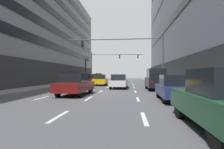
# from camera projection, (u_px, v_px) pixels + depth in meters

# --- Properties ---
(ground_plane) EXTENTS (120.00, 120.00, 0.00)m
(ground_plane) POSITION_uv_depth(u_px,v_px,m) (97.00, 94.00, 14.75)
(ground_plane) COLOR #515156
(sidewalk_left) EXTENTS (2.75, 80.00, 0.14)m
(sidewalk_left) POSITION_uv_depth(u_px,v_px,m) (8.00, 92.00, 15.50)
(sidewalk_left) COLOR gray
(sidewalk_left) RESTS_ON ground
(sidewalk_right) EXTENTS (2.75, 80.00, 0.14)m
(sidewalk_right) POSITION_uv_depth(u_px,v_px,m) (195.00, 94.00, 14.00)
(sidewalk_right) COLOR gray
(sidewalk_right) RESTS_ON ground
(lane_stripe_l1_s3) EXTENTS (0.16, 2.00, 0.01)m
(lane_stripe_l1_s3) POSITION_uv_depth(u_px,v_px,m) (42.00, 98.00, 12.07)
(lane_stripe_l1_s3) COLOR silver
(lane_stripe_l1_s3) RESTS_ON ground
(lane_stripe_l1_s4) EXTENTS (0.16, 2.00, 0.01)m
(lane_stripe_l1_s4) POSITION_uv_depth(u_px,v_px,m) (68.00, 91.00, 17.05)
(lane_stripe_l1_s4) COLOR silver
(lane_stripe_l1_s4) RESTS_ON ground
(lane_stripe_l1_s5) EXTENTS (0.16, 2.00, 0.01)m
(lane_stripe_l1_s5) POSITION_uv_depth(u_px,v_px,m) (82.00, 87.00, 22.02)
(lane_stripe_l1_s5) COLOR silver
(lane_stripe_l1_s5) RESTS_ON ground
(lane_stripe_l1_s6) EXTENTS (0.16, 2.00, 0.01)m
(lane_stripe_l1_s6) POSITION_uv_depth(u_px,v_px,m) (90.00, 85.00, 27.00)
(lane_stripe_l1_s6) COLOR silver
(lane_stripe_l1_s6) RESTS_ON ground
(lane_stripe_l1_s7) EXTENTS (0.16, 2.00, 0.01)m
(lane_stripe_l1_s7) POSITION_uv_depth(u_px,v_px,m) (97.00, 83.00, 31.98)
(lane_stripe_l1_s7) COLOR silver
(lane_stripe_l1_s7) RESTS_ON ground
(lane_stripe_l1_s8) EXTENTS (0.16, 2.00, 0.01)m
(lane_stripe_l1_s8) POSITION_uv_depth(u_px,v_px,m) (101.00, 82.00, 36.95)
(lane_stripe_l1_s8) COLOR silver
(lane_stripe_l1_s8) RESTS_ON ground
(lane_stripe_l1_s9) EXTENTS (0.16, 2.00, 0.01)m
(lane_stripe_l1_s9) POSITION_uv_depth(u_px,v_px,m) (104.00, 81.00, 41.93)
(lane_stripe_l1_s9) COLOR silver
(lane_stripe_l1_s9) RESTS_ON ground
(lane_stripe_l1_s10) EXTENTS (0.16, 2.00, 0.01)m
(lane_stripe_l1_s10) POSITION_uv_depth(u_px,v_px,m) (107.00, 80.00, 46.91)
(lane_stripe_l1_s10) COLOR silver
(lane_stripe_l1_s10) RESTS_ON ground
(lane_stripe_l2_s2) EXTENTS (0.16, 2.00, 0.01)m
(lane_stripe_l2_s2) POSITION_uv_depth(u_px,v_px,m) (59.00, 116.00, 6.79)
(lane_stripe_l2_s2) COLOR silver
(lane_stripe_l2_s2) RESTS_ON ground
(lane_stripe_l2_s3) EXTENTS (0.16, 2.00, 0.01)m
(lane_stripe_l2_s3) POSITION_uv_depth(u_px,v_px,m) (89.00, 98.00, 11.76)
(lane_stripe_l2_s3) COLOR silver
(lane_stripe_l2_s3) RESTS_ON ground
(lane_stripe_l2_s4) EXTENTS (0.16, 2.00, 0.01)m
(lane_stripe_l2_s4) POSITION_uv_depth(u_px,v_px,m) (101.00, 91.00, 16.74)
(lane_stripe_l2_s4) COLOR silver
(lane_stripe_l2_s4) RESTS_ON ground
(lane_stripe_l2_s5) EXTENTS (0.16, 2.00, 0.01)m
(lane_stripe_l2_s5) POSITION_uv_depth(u_px,v_px,m) (107.00, 87.00, 21.72)
(lane_stripe_l2_s5) COLOR silver
(lane_stripe_l2_s5) RESTS_ON ground
(lane_stripe_l2_s6) EXTENTS (0.16, 2.00, 0.01)m
(lane_stripe_l2_s6) POSITION_uv_depth(u_px,v_px,m) (112.00, 85.00, 26.69)
(lane_stripe_l2_s6) COLOR silver
(lane_stripe_l2_s6) RESTS_ON ground
(lane_stripe_l2_s7) EXTENTS (0.16, 2.00, 0.01)m
(lane_stripe_l2_s7) POSITION_uv_depth(u_px,v_px,m) (114.00, 83.00, 31.67)
(lane_stripe_l2_s7) COLOR silver
(lane_stripe_l2_s7) RESTS_ON ground
(lane_stripe_l2_s8) EXTENTS (0.16, 2.00, 0.01)m
(lane_stripe_l2_s8) POSITION_uv_depth(u_px,v_px,m) (116.00, 82.00, 36.64)
(lane_stripe_l2_s8) COLOR silver
(lane_stripe_l2_s8) RESTS_ON ground
(lane_stripe_l2_s9) EXTENTS (0.16, 2.00, 0.01)m
(lane_stripe_l2_s9) POSITION_uv_depth(u_px,v_px,m) (118.00, 81.00, 41.62)
(lane_stripe_l2_s9) COLOR silver
(lane_stripe_l2_s9) RESTS_ON ground
(lane_stripe_l2_s10) EXTENTS (0.16, 2.00, 0.01)m
(lane_stripe_l2_s10) POSITION_uv_depth(u_px,v_px,m) (119.00, 80.00, 46.60)
(lane_stripe_l2_s10) COLOR silver
(lane_stripe_l2_s10) RESTS_ON ground
(lane_stripe_l3_s2) EXTENTS (0.16, 2.00, 0.01)m
(lane_stripe_l3_s2) POSITION_uv_depth(u_px,v_px,m) (144.00, 118.00, 6.48)
(lane_stripe_l3_s2) COLOR silver
(lane_stripe_l3_s2) RESTS_ON ground
(lane_stripe_l3_s3) EXTENTS (0.16, 2.00, 0.01)m
(lane_stripe_l3_s3) POSITION_uv_depth(u_px,v_px,m) (138.00, 99.00, 11.45)
(lane_stripe_l3_s3) COLOR silver
(lane_stripe_l3_s3) RESTS_ON ground
(lane_stripe_l3_s4) EXTENTS (0.16, 2.00, 0.01)m
(lane_stripe_l3_s4) POSITION_uv_depth(u_px,v_px,m) (135.00, 92.00, 16.43)
(lane_stripe_l3_s4) COLOR silver
(lane_stripe_l3_s4) RESTS_ON ground
(lane_stripe_l3_s5) EXTENTS (0.16, 2.00, 0.01)m
(lane_stripe_l3_s5) POSITION_uv_depth(u_px,v_px,m) (134.00, 88.00, 21.41)
(lane_stripe_l3_s5) COLOR silver
(lane_stripe_l3_s5) RESTS_ON ground
(lane_stripe_l3_s6) EXTENTS (0.16, 2.00, 0.01)m
(lane_stripe_l3_s6) POSITION_uv_depth(u_px,v_px,m) (133.00, 85.00, 26.38)
(lane_stripe_l3_s6) COLOR silver
(lane_stripe_l3_s6) RESTS_ON ground
(lane_stripe_l3_s7) EXTENTS (0.16, 2.00, 0.01)m
(lane_stripe_l3_s7) POSITION_uv_depth(u_px,v_px,m) (133.00, 83.00, 31.36)
(lane_stripe_l3_s7) COLOR silver
(lane_stripe_l3_s7) RESTS_ON ground
(lane_stripe_l3_s8) EXTENTS (0.16, 2.00, 0.01)m
(lane_stripe_l3_s8) POSITION_uv_depth(u_px,v_px,m) (132.00, 82.00, 36.34)
(lane_stripe_l3_s8) COLOR silver
(lane_stripe_l3_s8) RESTS_ON ground
(lane_stripe_l3_s9) EXTENTS (0.16, 2.00, 0.01)m
(lane_stripe_l3_s9) POSITION_uv_depth(u_px,v_px,m) (132.00, 81.00, 41.31)
(lane_stripe_l3_s9) COLOR silver
(lane_stripe_l3_s9) RESTS_ON ground
(lane_stripe_l3_s10) EXTENTS (0.16, 2.00, 0.01)m
(lane_stripe_l3_s10) POSITION_uv_depth(u_px,v_px,m) (132.00, 80.00, 46.29)
(lane_stripe_l3_s10) COLOR silver
(lane_stripe_l3_s10) RESTS_ON ground
(taxi_driving_0) EXTENTS (2.07, 4.57, 1.87)m
(taxi_driving_0) POSITION_uv_depth(u_px,v_px,m) (97.00, 78.00, 41.25)
(taxi_driving_0) COLOR black
(taxi_driving_0) RESTS_ON ground
(car_driving_1) EXTENTS (2.04, 4.53, 1.67)m
(car_driving_1) POSITION_uv_depth(u_px,v_px,m) (75.00, 84.00, 13.74)
(car_driving_1) COLOR black
(car_driving_1) RESTS_ON ground
(car_driving_2) EXTENTS (1.96, 4.28, 1.58)m
(car_driving_2) POSITION_uv_depth(u_px,v_px,m) (119.00, 82.00, 20.10)
(car_driving_2) COLOR black
(car_driving_2) RESTS_ON ground
(car_driving_3) EXTENTS (1.94, 4.30, 1.59)m
(car_driving_3) POSITION_uv_depth(u_px,v_px,m) (91.00, 79.00, 34.10)
(car_driving_3) COLOR black
(car_driving_3) RESTS_ON ground
(taxi_driving_4) EXTENTS (1.90, 4.22, 1.73)m
(taxi_driving_4) POSITION_uv_depth(u_px,v_px,m) (100.00, 80.00, 25.64)
(taxi_driving_4) COLOR black
(taxi_driving_4) RESTS_ON ground
(car_parked_1) EXTENTS (1.85, 4.21, 1.56)m
(car_parked_1) POSITION_uv_depth(u_px,v_px,m) (174.00, 88.00, 10.82)
(car_parked_1) COLOR black
(car_parked_1) RESTS_ON ground
(car_parked_2) EXTENTS (1.90, 4.47, 2.16)m
(car_parked_2) POSITION_uv_depth(u_px,v_px,m) (156.00, 79.00, 18.30)
(car_parked_2) COLOR black
(car_parked_2) RESTS_ON ground
(traffic_signal_0) EXTENTS (12.02, 0.34, 6.47)m
(traffic_signal_0) POSITION_uv_depth(u_px,v_px,m) (132.00, 49.00, 22.52)
(traffic_signal_0) COLOR #4C4C51
(traffic_signal_0) RESTS_ON sidewalk_right
(traffic_signal_1) EXTENTS (12.78, 0.35, 6.88)m
(traffic_signal_1) POSITION_uv_depth(u_px,v_px,m) (110.00, 60.00, 44.33)
(traffic_signal_1) COLOR #4C4C51
(traffic_signal_1) RESTS_ON sidewalk_left
(street_tree_0) EXTENTS (1.28, 1.92, 5.75)m
(street_tree_0) POSITION_uv_depth(u_px,v_px,m) (86.00, 69.00, 41.61)
(street_tree_0) COLOR #4C3823
(street_tree_0) RESTS_ON sidewalk_left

